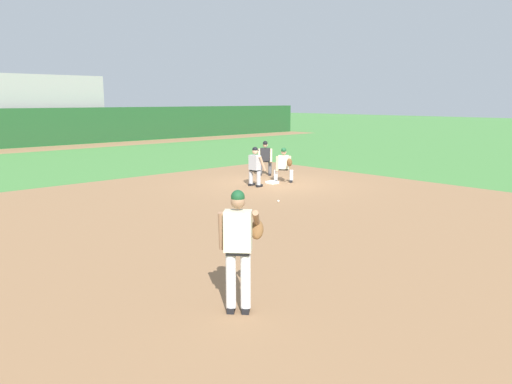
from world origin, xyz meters
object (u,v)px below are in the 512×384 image
baseball (278,201)px  baserunner (255,165)px  pitcher (239,244)px  first_baseman (284,164)px  umpire (265,157)px  first_base_bag (272,182)px

baseball → baserunner: bearing=61.6°
baserunner → pitcher: bearing=-133.8°
baseball → first_baseman: size_ratio=0.06×
baseball → pitcher: size_ratio=0.04×
pitcher → umpire: bearing=44.7°
baseball → first_base_bag: bearing=48.7°
pitcher → first_baseman: 12.02m
first_base_bag → pitcher: bearing=-136.9°
first_base_bag → pitcher: pitcher is taller
first_base_bag → first_baseman: 0.87m
umpire → pitcher: bearing=-135.3°
baserunner → umpire: bearing=38.5°
pitcher → baserunner: bearing=46.2°
baseball → pitcher: (-6.22, -5.35, 1.02)m
first_baseman → baserunner: (-1.43, 0.08, 0.06)m
umpire → baseball: bearing=-129.5°
first_baseman → baserunner: size_ratio=0.92×
pitcher → first_baseman: bearing=41.0°
pitcher → baserunner: (7.64, 7.96, -0.27)m
first_baseman → first_base_bag: bearing=166.0°
first_base_bag → pitcher: 11.76m
baserunner → umpire: 2.75m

